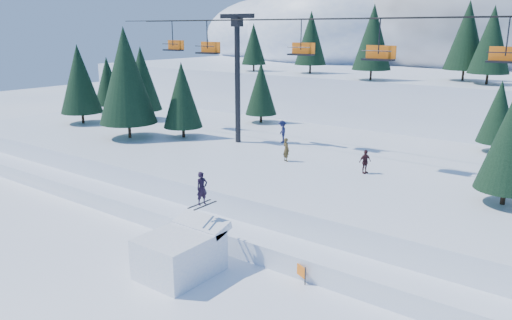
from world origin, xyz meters
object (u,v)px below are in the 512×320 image
Objects in this scene: jump_kicker at (181,252)px; banner_far at (431,303)px; chairlift at (357,64)px; banner_near at (289,262)px.

jump_kicker is 11.59m from banner_far.
chairlift reaches higher than jump_kicker.
banner_near is 0.92× the size of banner_far.
banner_far is (10.98, 3.64, -0.59)m from jump_kicker.
chairlift is 16.15× the size of banner_far.
chairlift is at bearing 128.61° from banner_far.
chairlift is 18.00m from banner_far.
banner_near is at bearing -176.15° from banner_far.
jump_kicker is 1.70× the size of banner_far.
banner_near is (3.02, -12.73, -8.78)m from chairlift.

